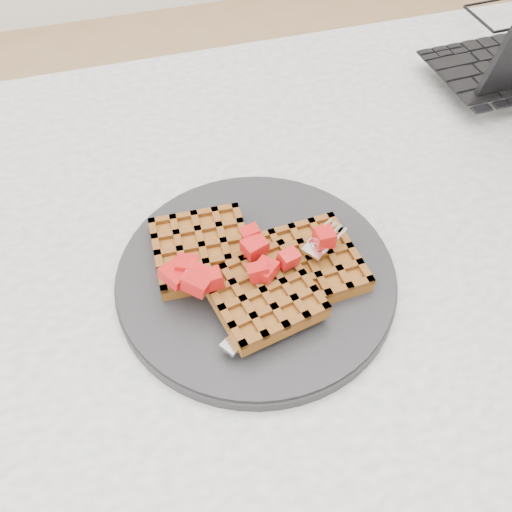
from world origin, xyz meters
name	(u,v)px	position (x,y,z in m)	size (l,w,h in m)	color
ground	(299,476)	(0.00, 0.00, 0.00)	(4.00, 4.00, 0.00)	tan
table	(330,302)	(0.00, 0.00, 0.64)	(1.20, 0.80, 0.75)	beige
plate	(256,277)	(-0.10, -0.03, 0.76)	(0.27, 0.27, 0.02)	black
waffles	(257,267)	(-0.10, -0.03, 0.78)	(0.19, 0.18, 0.03)	#90551E
strawberry_pile	(256,246)	(-0.10, -0.03, 0.80)	(0.15, 0.15, 0.02)	#970205
fork	(294,283)	(-0.07, -0.06, 0.77)	(0.02, 0.18, 0.02)	silver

